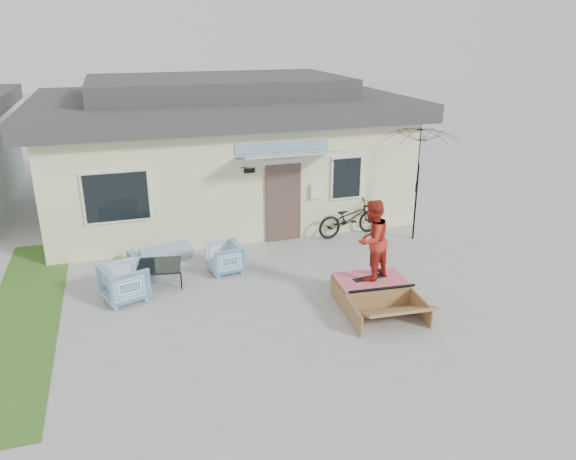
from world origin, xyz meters
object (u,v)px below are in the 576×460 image
object	(u,v)px
loveseat	(160,248)
armchair_left	(124,281)
skate_ramp	(370,289)
bicycle	(350,214)
patio_umbrella	(418,177)
armchair_right	(225,256)
coffee_table	(160,274)
skateboard	(370,277)
skater	(372,239)

from	to	relation	value
loveseat	armchair_left	size ratio (longest dim) A/B	1.75
armchair_left	skate_ramp	size ratio (longest dim) A/B	0.46
bicycle	patio_umbrella	size ratio (longest dim) A/B	0.79
armchair_left	skate_ramp	world-z (taller)	armchair_left
skate_ramp	armchair_right	bearing A→B (deg)	142.49
armchair_right	armchair_left	bearing A→B (deg)	-78.47
coffee_table	skate_ramp	size ratio (longest dim) A/B	0.50
armchair_right	patio_umbrella	distance (m)	5.53
loveseat	skateboard	distance (m)	5.34
armchair_right	patio_umbrella	world-z (taller)	patio_umbrella
patio_umbrella	bicycle	bearing A→B (deg)	153.76
coffee_table	patio_umbrella	size ratio (longest dim) A/B	0.39
bicycle	skate_ramp	world-z (taller)	bicycle
coffee_table	skater	world-z (taller)	skater
skate_ramp	skateboard	world-z (taller)	skateboard
armchair_left	patio_umbrella	xyz separation A→B (m)	(7.62, 1.38, 1.31)
armchair_right	bicycle	world-z (taller)	bicycle
armchair_left	armchair_right	size ratio (longest dim) A/B	1.13
patio_umbrella	skate_ramp	bearing A→B (deg)	-132.44
loveseat	bicycle	world-z (taller)	bicycle
skater	armchair_right	bearing A→B (deg)	-70.81
coffee_table	bicycle	distance (m)	5.53
skate_ramp	skateboard	xyz separation A→B (m)	(0.00, 0.05, 0.26)
skate_ramp	coffee_table	bearing A→B (deg)	156.97
bicycle	skate_ramp	distance (m)	3.88
bicycle	skateboard	world-z (taller)	bicycle
patio_umbrella	skateboard	distance (m)	4.12
armchair_left	skateboard	size ratio (longest dim) A/B	1.16
coffee_table	skateboard	distance (m)	4.67
armchair_right	skateboard	world-z (taller)	armchair_right
loveseat	bicycle	xyz separation A→B (m)	(5.16, 0.16, 0.32)
skateboard	coffee_table	bearing A→B (deg)	147.45
armchair_left	patio_umbrella	bearing A→B (deg)	-98.58
armchair_left	skateboard	bearing A→B (deg)	-125.68
loveseat	armchair_left	distance (m)	2.19
coffee_table	bicycle	bearing A→B (deg)	16.58
bicycle	skateboard	size ratio (longest dim) A/B	2.56
bicycle	patio_umbrella	distance (m)	2.08
armchair_left	skateboard	xyz separation A→B (m)	(4.95, -1.50, 0.06)
loveseat	coffee_table	size ratio (longest dim) A/B	1.62
armchair_right	coffee_table	distance (m)	1.55
armchair_left	loveseat	bearing A→B (deg)	-43.41
loveseat	skater	world-z (taller)	skater
armchair_right	skater	bearing A→B (deg)	41.84
patio_umbrella	armchair_left	bearing A→B (deg)	-169.76
patio_umbrella	skater	world-z (taller)	skater
armchair_right	skate_ramp	xyz separation A→B (m)	(2.65, -2.34, -0.15)
armchair_right	skater	size ratio (longest dim) A/B	0.45
loveseat	skateboard	world-z (taller)	loveseat
armchair_right	bicycle	distance (m)	4.01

